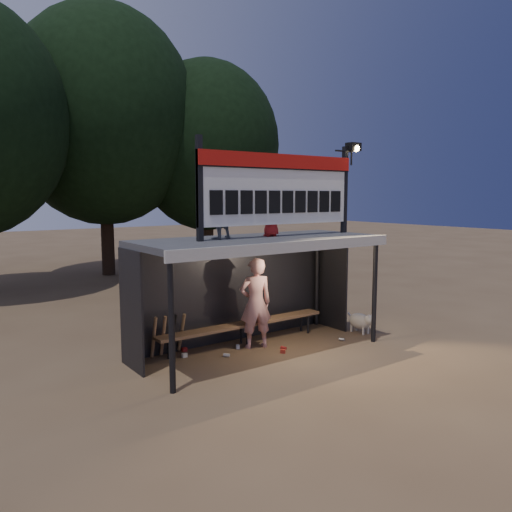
# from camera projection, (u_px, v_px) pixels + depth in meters

# --- Properties ---
(ground) EXTENTS (80.00, 80.00, 0.00)m
(ground) POSITION_uv_depth(u_px,v_px,m) (260.00, 351.00, 10.13)
(ground) COLOR brown
(ground) RESTS_ON ground
(player) EXTENTS (0.79, 0.63, 1.88)m
(player) POSITION_uv_depth(u_px,v_px,m) (256.00, 303.00, 10.30)
(player) COLOR white
(player) RESTS_ON ground
(child_a) EXTENTS (0.55, 0.46, 1.05)m
(child_a) POSITION_uv_depth(u_px,v_px,m) (218.00, 212.00, 9.48)
(child_a) COLOR slate
(child_a) RESTS_ON dugout_shelter
(child_b) EXTENTS (0.44, 0.30, 0.86)m
(child_b) POSITION_uv_depth(u_px,v_px,m) (271.00, 215.00, 10.11)
(child_b) COLOR #A91A1A
(child_b) RESTS_ON dugout_shelter
(dugout_shelter) EXTENTS (5.10, 2.08, 2.32)m
(dugout_shelter) POSITION_uv_depth(u_px,v_px,m) (253.00, 260.00, 10.10)
(dugout_shelter) COLOR #3D3D40
(dugout_shelter) RESTS_ON ground
(scoreboard_assembly) EXTENTS (4.10, 0.27, 1.99)m
(scoreboard_assembly) POSITION_uv_depth(u_px,v_px,m) (282.00, 187.00, 10.05)
(scoreboard_assembly) COLOR black
(scoreboard_assembly) RESTS_ON dugout_shelter
(bench) EXTENTS (4.00, 0.35, 0.48)m
(bench) POSITION_uv_depth(u_px,v_px,m) (244.00, 325.00, 10.52)
(bench) COLOR olive
(bench) RESTS_ON ground
(tree_mid) EXTENTS (7.22, 7.22, 10.36)m
(tree_mid) POSITION_uv_depth(u_px,v_px,m) (103.00, 117.00, 19.20)
(tree_mid) COLOR black
(tree_mid) RESTS_ON ground
(tree_right) EXTENTS (6.08, 6.08, 8.72)m
(tree_right) POSITION_uv_depth(u_px,v_px,m) (207.00, 146.00, 20.85)
(tree_right) COLOR black
(tree_right) RESTS_ON ground
(dog) EXTENTS (0.36, 0.81, 0.49)m
(dog) POSITION_uv_depth(u_px,v_px,m) (361.00, 321.00, 11.45)
(dog) COLOR beige
(dog) RESTS_ON ground
(bats) EXTENTS (0.68, 0.35, 0.84)m
(bats) POSITION_uv_depth(u_px,v_px,m) (168.00, 335.00, 9.78)
(bats) COLOR #9A6F48
(bats) RESTS_ON ground
(litter) EXTENTS (3.40, 1.47, 0.08)m
(litter) POSITION_uv_depth(u_px,v_px,m) (249.00, 349.00, 10.15)
(litter) COLOR red
(litter) RESTS_ON ground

